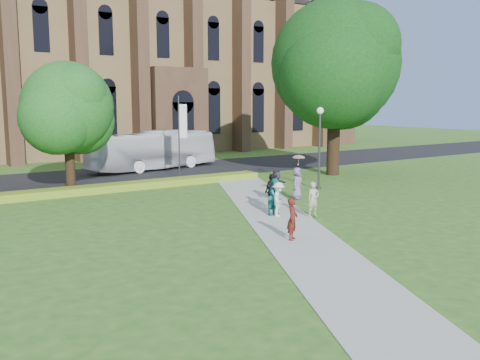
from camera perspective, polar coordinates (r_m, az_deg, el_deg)
ground at (r=25.12m, az=5.59°, el=-4.57°), size 160.00×160.00×0.00m
road at (r=42.26m, az=-11.85°, el=0.61°), size 160.00×10.00×0.02m
footpath at (r=25.87m, az=4.18°, el=-4.12°), size 15.58×28.54×0.04m
flower_hedge at (r=35.25m, az=-10.73°, el=-0.53°), size 18.00×1.40×0.45m
cathedral at (r=64.37m, az=-10.50°, el=14.87°), size 52.60×18.25×28.00m
streetlamp at (r=34.38m, az=8.49°, el=4.45°), size 0.44×0.44×5.24m
large_tree at (r=41.43m, az=10.13°, el=12.09°), size 9.60×9.60×13.20m
street_tree_1 at (r=34.73m, az=-17.94°, el=7.36°), size 5.60×5.60×8.05m
banner_pole_0 at (r=38.46m, az=-6.38°, el=5.04°), size 0.70×0.10×6.00m
tour_coach at (r=44.52m, az=-9.27°, el=3.15°), size 11.73×4.88×3.18m
pedestrian_0 at (r=21.79m, az=5.61°, el=-4.16°), size 0.75×0.70×1.71m
pedestrian_1 at (r=26.46m, az=3.81°, el=-1.78°), size 1.04×0.91×1.82m
pedestrian_2 at (r=26.13m, az=4.11°, el=-2.06°), size 1.20×1.23×1.69m
pedestrian_3 at (r=27.90m, az=3.36°, el=-1.21°), size 1.17×0.81×1.85m
pedestrian_4 at (r=31.01m, az=6.10°, el=-0.32°), size 1.04×0.92×1.79m
pedestrian_5 at (r=30.34m, az=3.92°, el=-0.53°), size 1.65×1.27×1.75m
pedestrian_6 at (r=26.22m, az=7.83°, el=-2.06°), size 0.67×0.49×1.71m
parasol at (r=31.04m, az=6.27°, el=1.94°), size 0.87×0.87×0.63m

